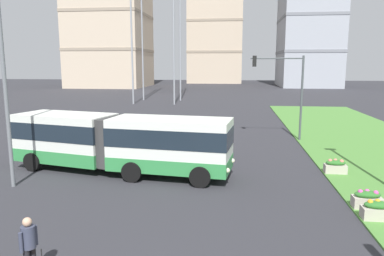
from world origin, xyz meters
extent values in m
cube|color=silver|center=(-1.42, 11.96, 1.73)|extent=(6.26, 3.20, 2.55)
cube|color=#338C47|center=(-1.42, 11.96, 0.80)|extent=(6.28, 3.23, 0.70)
cube|color=#19232D|center=(-1.42, 11.96, 2.15)|extent=(6.30, 3.25, 0.90)
cube|color=silver|center=(-7.41, 13.03, 1.73)|extent=(5.63, 3.62, 2.55)
cube|color=#338C47|center=(-7.41, 13.03, 0.80)|extent=(5.66, 3.65, 0.70)
cube|color=#19232D|center=(-7.41, 13.03, 2.15)|extent=(5.68, 3.67, 0.90)
cylinder|color=#383838|center=(-4.39, 12.32, 1.72)|extent=(2.40, 2.40, 2.45)
cylinder|color=black|center=(0.52, 12.98, 0.50)|extent=(1.03, 0.40, 1.00)
cylinder|color=black|center=(0.22, 10.50, 0.50)|extent=(1.03, 0.40, 1.00)
cylinder|color=black|center=(-2.85, 13.39, 0.50)|extent=(1.03, 0.40, 1.00)
cylinder|color=black|center=(-3.15, 10.91, 0.50)|extent=(1.03, 0.40, 1.00)
cylinder|color=black|center=(-8.39, 14.54, 0.50)|extent=(1.04, 0.50, 1.00)
cylinder|color=black|center=(-8.96, 12.11, 0.50)|extent=(1.04, 0.50, 1.00)
sphere|color=#F9EFC6|center=(1.69, 12.49, 0.80)|extent=(0.24, 0.24, 0.24)
sphere|color=#F9EFC6|center=(1.47, 10.70, 0.80)|extent=(0.24, 0.24, 0.24)
cube|color=maroon|center=(-6.00, 18.56, 0.58)|extent=(4.58, 2.30, 0.80)
cube|color=black|center=(-6.15, 18.57, 1.28)|extent=(2.55, 1.94, 0.60)
cylinder|color=black|center=(-4.41, 19.28, 0.32)|extent=(0.66, 0.29, 0.64)
cylinder|color=black|center=(-4.61, 17.49, 0.32)|extent=(0.66, 0.29, 0.64)
cylinder|color=black|center=(-7.39, 19.62, 0.32)|extent=(0.66, 0.29, 0.64)
cylinder|color=black|center=(-7.59, 17.83, 0.32)|extent=(0.66, 0.29, 0.64)
cylinder|color=#383D51|center=(-3.53, 2.55, 1.20)|extent=(0.36, 0.36, 0.60)
sphere|color=tan|center=(-3.53, 2.55, 1.62)|extent=(0.24, 0.24, 0.24)
cylinder|color=#383D51|center=(-3.45, 2.78, 1.15)|extent=(0.10, 0.10, 0.55)
cylinder|color=#383D51|center=(-3.60, 2.32, 1.15)|extent=(0.10, 0.10, 0.55)
cylinder|color=black|center=(-3.08, 2.35, 0.80)|extent=(0.03, 0.03, 0.40)
cube|color=#B7AD9E|center=(7.01, 7.53, 0.30)|extent=(1.10, 0.56, 0.44)
ellipsoid|color=#2D6B28|center=(7.01, 7.53, 0.62)|extent=(0.99, 0.50, 0.28)
sphere|color=orange|center=(6.73, 7.53, 0.72)|extent=(0.20, 0.20, 0.20)
sphere|color=orange|center=(7.01, 7.61, 0.72)|extent=(0.20, 0.20, 0.20)
cube|color=#B7AD9E|center=(7.01, 8.62, 0.30)|extent=(1.10, 0.56, 0.44)
ellipsoid|color=#2D6B28|center=(7.01, 8.62, 0.62)|extent=(0.99, 0.50, 0.28)
sphere|color=#D14C99|center=(6.73, 8.62, 0.72)|extent=(0.20, 0.20, 0.20)
sphere|color=#D14C99|center=(7.01, 8.70, 0.72)|extent=(0.20, 0.20, 0.20)
sphere|color=#D14C99|center=(7.29, 8.56, 0.72)|extent=(0.20, 0.20, 0.20)
cube|color=#B7AD9E|center=(7.01, 13.39, 0.30)|extent=(1.10, 0.56, 0.44)
ellipsoid|color=#2D6B28|center=(7.01, 13.39, 0.62)|extent=(0.99, 0.50, 0.28)
sphere|color=#EF7566|center=(6.73, 13.39, 0.72)|extent=(0.20, 0.20, 0.20)
sphere|color=#EF7566|center=(7.01, 13.47, 0.72)|extent=(0.20, 0.20, 0.20)
sphere|color=#EF7566|center=(7.29, 13.33, 0.72)|extent=(0.20, 0.20, 0.20)
cylinder|color=#474C51|center=(6.61, 22.00, 3.14)|extent=(0.16, 0.16, 6.29)
cylinder|color=#474C51|center=(4.71, 22.00, 6.09)|extent=(3.80, 0.10, 0.10)
cube|color=black|center=(3.11, 22.00, 5.89)|extent=(0.28, 0.28, 0.80)
sphere|color=red|center=(3.11, 22.00, 6.14)|extent=(0.16, 0.16, 0.16)
sphere|color=yellow|center=(3.11, 22.00, 5.88)|extent=(0.16, 0.16, 0.16)
sphere|color=green|center=(3.11, 22.00, 5.62)|extent=(0.16, 0.16, 0.16)
cylinder|color=slate|center=(-8.50, 9.61, 4.53)|extent=(0.18, 0.18, 9.07)
cube|color=#C6B299|center=(-30.00, 86.72, 17.55)|extent=(18.00, 18.77, 35.11)
cube|color=gray|center=(-30.00, 86.72, 9.13)|extent=(18.20, 18.97, 0.70)
cube|color=gray|center=(-30.00, 86.72, 17.90)|extent=(18.20, 18.97, 0.70)
cube|color=#C6B299|center=(-4.75, 110.81, 17.96)|extent=(16.21, 14.01, 35.92)
cube|color=gray|center=(-4.75, 110.81, 9.33)|extent=(16.41, 14.21, 0.70)
cube|color=gray|center=(-4.75, 110.81, 18.31)|extent=(16.41, 14.21, 0.70)
cube|color=#9EA3AD|center=(19.99, 94.00, 20.95)|extent=(14.04, 19.92, 41.90)
cube|color=gray|center=(19.99, 94.00, 8.73)|extent=(14.24, 20.12, 0.70)
cube|color=gray|center=(19.99, 94.00, 17.11)|extent=(14.24, 20.12, 0.70)
camera|label=1|loc=(1.79, -5.90, 5.65)|focal=34.55mm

